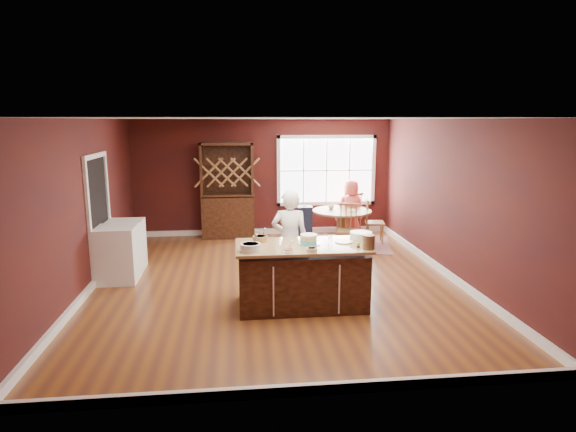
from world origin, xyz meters
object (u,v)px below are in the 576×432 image
object	(u,v)px
chair_south	(348,229)
dryer	(126,245)
seated_woman	(351,209)
high_chair	(304,223)
chair_east	(375,221)
dining_table	(342,220)
layer_cake	(309,239)
toddler	(305,205)
washer	(117,254)
kitchen_island	(302,277)
hutch	(228,191)
baker	(290,240)
chair_north	(350,214)

from	to	relation	value
chair_south	dryer	xyz separation A→B (m)	(-4.24, -0.63, -0.06)
seated_woman	high_chair	world-z (taller)	seated_woman
chair_east	dining_table	bearing A→B (deg)	100.11
chair_east	dryer	xyz separation A→B (m)	(-5.03, -1.41, -0.04)
layer_cake	toddler	xyz separation A→B (m)	(0.50, 3.77, -0.18)
dining_table	washer	distance (m)	4.74
layer_cake	toddler	distance (m)	3.80
kitchen_island	toddler	size ratio (longest dim) A/B	7.30
layer_cake	dryer	distance (m)	3.67
kitchen_island	dryer	xyz separation A→B (m)	(-2.93, 2.05, 0.02)
dining_table	seated_woman	xyz separation A→B (m)	(0.31, 0.48, 0.14)
toddler	washer	distance (m)	4.28
dining_table	hutch	bearing A→B (deg)	160.17
baker	toddler	world-z (taller)	baker
chair_south	chair_north	bearing A→B (deg)	88.97
chair_south	seated_woman	distance (m)	1.32
chair_east	chair_north	xyz separation A→B (m)	(-0.38, 0.74, 0.02)
seated_woman	hutch	distance (m)	2.84
layer_cake	seated_woman	world-z (taller)	seated_woman
seated_woman	dryer	size ratio (longest dim) A/B	1.49
washer	chair_east	bearing A→B (deg)	22.21
dining_table	baker	bearing A→B (deg)	-118.18
chair_south	toddler	size ratio (longest dim) A/B	3.95
chair_south	toddler	bearing A→B (deg)	136.03
layer_cake	washer	xyz separation A→B (m)	(-3.03, 1.37, -0.52)
kitchen_island	toddler	xyz separation A→B (m)	(0.60, 3.81, 0.37)
chair_south	high_chair	bearing A→B (deg)	140.30
chair_north	high_chair	world-z (taller)	chair_north
layer_cake	chair_east	size ratio (longest dim) A/B	0.34
chair_north	seated_woman	bearing A→B (deg)	41.44
chair_east	seated_woman	xyz separation A→B (m)	(-0.44, 0.47, 0.18)
dryer	layer_cake	bearing A→B (deg)	-33.51
baker	seated_woman	size ratio (longest dim) A/B	1.19
kitchen_island	washer	distance (m)	3.25
chair_north	toddler	bearing A→B (deg)	-16.67
baker	seated_woman	distance (m)	3.62
layer_cake	high_chair	xyz separation A→B (m)	(0.46, 3.65, -0.57)
high_chair	kitchen_island	bearing A→B (deg)	-92.76
baker	high_chair	bearing A→B (deg)	-94.31
hutch	washer	bearing A→B (deg)	-121.55
kitchen_island	seated_woman	distance (m)	4.28
chair_south	dining_table	bearing A→B (deg)	101.02
toddler	hutch	world-z (taller)	hutch
chair_east	washer	world-z (taller)	chair_east
chair_east	toddler	world-z (taller)	chair_east
high_chair	dryer	distance (m)	3.86
kitchen_island	high_chair	distance (m)	3.74
chair_east	toddler	size ratio (longest dim) A/B	3.83
washer	chair_north	bearing A→B (deg)	30.99
baker	layer_cake	bearing A→B (deg)	113.42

